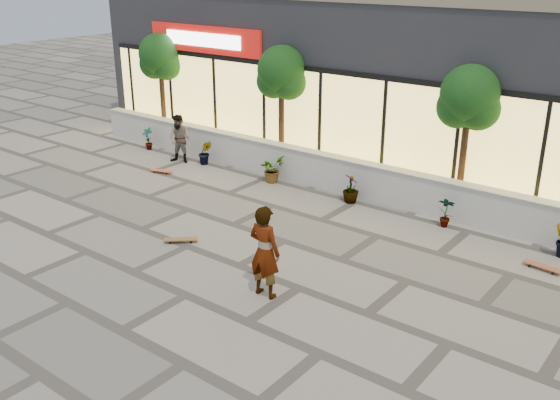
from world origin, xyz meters
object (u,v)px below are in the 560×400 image
Objects in this scene: tree_midwest at (281,76)px; skater_center at (265,252)px; skateboard_left at (161,171)px; skateboard_right_near at (543,266)px; tree_west at (160,59)px; tree_mideast at (469,101)px; skateboard_center at (181,239)px; skater_left at (180,139)px.

skater_center is at bearing -54.65° from tree_midwest.
skateboard_left is 11.56m from skateboard_right_near.
tree_mideast is (11.50, 0.00, 0.00)m from tree_west.
skateboard_center reaches higher than skateboard_left.
tree_midwest is at bearing 180.00° from tree_mideast.
tree_mideast is at bearing -101.60° from skater_center.
tree_west reaches higher than skateboard_left.
skater_center is 3.36m from skateboard_center.
skateboard_right_near is (8.87, -2.15, -2.90)m from tree_midwest.
tree_midwest is 2.44× the size of skater_left.
tree_mideast is 9.56m from skateboard_left.
skater_center is 2.30× the size of skateboard_right_near.
tree_west is 14.81m from skateboard_right_near.
skateboard_center is 5.37m from skateboard_left.
skater_left is at bearing -151.83° from tree_midwest.
tree_west reaches higher than skateboard_center.
skater_center is (4.76, -6.71, -2.02)m from tree_midwest.
tree_west is 5.37× the size of skateboard_center.
tree_west and tree_mideast have the same top height.
tree_west is at bearing 97.67° from skateboard_center.
tree_mideast is 8.00m from skateboard_center.
tree_mideast is 2.44× the size of skater_left.
skateboard_center is (7.09, -6.01, -2.91)m from tree_west.
tree_midwest is at bearing -55.76° from skater_center.
tree_midwest is 5.37× the size of skateboard_center.
skater_left is at bearing 87.90° from skateboard_left.
tree_midwest reaches higher than skateboard_left.
skateboard_right_near is at bearing -36.88° from tree_mideast.
tree_midwest reaches higher than skater_left.
tree_west is 11.50m from tree_mideast.
tree_midwest is at bearing 62.78° from skateboard_center.
skateboard_left is at bearing -93.52° from skater_left.
tree_west is at bearing 180.00° from tree_mideast.
skateboard_left is (-4.27, 3.25, -0.01)m from skateboard_center.
skateboard_left is (0.31, -1.16, -0.73)m from skater_left.
tree_west is 5.15× the size of skateboard_left.
tree_mideast is at bearing 149.52° from skateboard_right_near.
tree_midwest is at bearing 28.82° from skateboard_left.
tree_west is at bearing -34.28° from skater_center.
skater_left is (2.51, -1.60, -2.18)m from tree_west.
skater_left is (-2.99, -1.60, -2.18)m from tree_midwest.
tree_west is at bearing 129.02° from skater_left.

